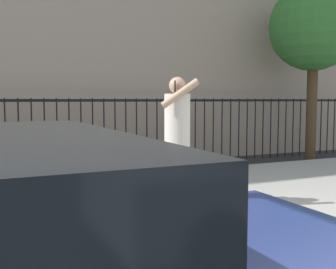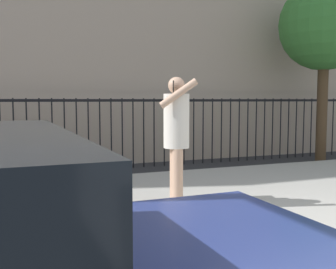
% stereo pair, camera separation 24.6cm
% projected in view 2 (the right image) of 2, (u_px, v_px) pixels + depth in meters
% --- Properties ---
extents(sidewalk, '(28.00, 4.40, 0.15)m').
position_uv_depth(sidewalk, '(244.00, 198.00, 6.09)').
color(sidewalk, '#9E9B93').
rests_on(sidewalk, ground).
extents(iron_fence, '(12.03, 0.04, 1.60)m').
position_uv_depth(iron_fence, '(159.00, 123.00, 9.43)').
color(iron_fence, black).
rests_on(iron_fence, ground).
extents(pedestrian_on_phone, '(0.51, 0.71, 1.71)m').
position_uv_depth(pedestrian_on_phone, '(176.00, 131.00, 5.33)').
color(pedestrian_on_phone, tan).
rests_on(pedestrian_on_phone, sidewalk).
extents(street_tree_near, '(2.23, 2.23, 4.52)m').
position_uv_depth(street_tree_near, '(325.00, 26.00, 9.91)').
color(street_tree_near, '#4C3823').
rests_on(street_tree_near, ground).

